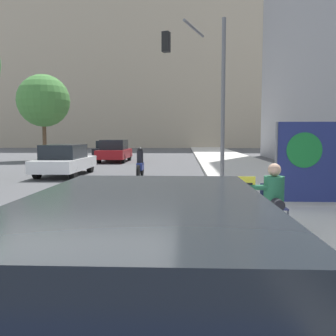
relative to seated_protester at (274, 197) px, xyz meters
The scene contains 13 objects.
ground_plane 3.50m from the seated_protester, 146.60° to the right, with size 160.00×160.00×0.00m, color #4F4F51.
sidewalk_curb 13.25m from the seated_protester, 82.60° to the left, with size 4.46×90.00×0.15m, color beige.
building_backdrop_far 58.44m from the seated_protester, 94.99° to the left, with size 52.00×12.00×36.56m.
seated_protester is the anchor object (origin of this frame).
jogger_on_sidewalk 4.05m from the seated_protester, 64.60° to the left, with size 0.34×0.34×1.76m.
protest_banner 3.17m from the seated_protester, 55.48° to the left, with size 2.35×0.06×1.98m.
traffic_light_pole 10.11m from the seated_protester, 94.64° to the left, with size 2.62×2.39×6.35m.
parked_car_curbside 4.24m from the seated_protester, 114.37° to the right, with size 1.73×4.76×1.42m.
car_on_road_nearest 12.55m from the seated_protester, 123.41° to the left, with size 1.76×4.60×1.41m.
car_on_road_midblock 20.54m from the seated_protester, 107.95° to the left, with size 1.84×4.46×1.54m.
car_on_road_distant 26.52m from the seated_protester, 107.42° to the left, with size 1.82×4.46×1.40m.
motorcycle_on_road 10.48m from the seated_protester, 109.03° to the left, with size 0.28×2.03×1.31m.
street_tree_midblock 23.90m from the seated_protester, 119.53° to the left, with size 3.75×3.75×6.21m.
Camera 1 is at (1.35, -4.38, 1.80)m, focal length 40.00 mm.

